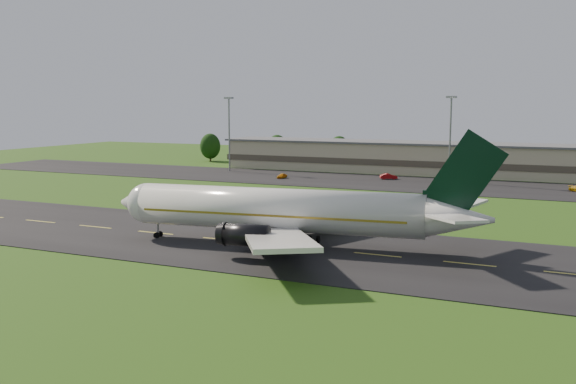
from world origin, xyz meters
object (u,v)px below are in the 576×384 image
at_px(airliner, 284,211).
at_px(light_mast_west, 229,125).
at_px(service_vehicle_a, 282,176).
at_px(service_vehicle_b, 389,176).
at_px(light_mast_centre, 450,128).
at_px(terminal, 466,160).
at_px(service_vehicle_c, 444,182).

distance_m(airliner, light_mast_west, 96.39).
distance_m(airliner, service_vehicle_a, 76.77).
xyz_separation_m(airliner, light_mast_west, (-53.33, 79.89, 8.08)).
xyz_separation_m(airliner, service_vehicle_b, (-7.65, 78.36, -3.87)).
bearing_deg(airliner, light_mast_centre, 77.66).
xyz_separation_m(terminal, light_mast_west, (-61.40, -16.18, 8.75)).
bearing_deg(service_vehicle_a, service_vehicle_c, 7.97).
height_order(light_mast_west, light_mast_centre, same).
bearing_deg(light_mast_centre, service_vehicle_a, -165.07).
bearing_deg(service_vehicle_a, light_mast_centre, 18.72).
distance_m(light_mast_centre, service_vehicle_b, 18.71).
height_order(terminal, service_vehicle_a, terminal).
bearing_deg(terminal, airliner, -94.80).
height_order(airliner, service_vehicle_a, airliner).
bearing_deg(light_mast_west, terminal, 14.76).
height_order(light_mast_west, service_vehicle_c, light_mast_west).
xyz_separation_m(light_mast_west, service_vehicle_b, (45.68, -1.53, -11.95)).
bearing_deg(service_vehicle_a, service_vehicle_b, 23.53).
bearing_deg(airliner, service_vehicle_b, 88.01).
xyz_separation_m(airliner, service_vehicle_a, (-32.50, 69.44, -3.96)).
distance_m(service_vehicle_b, service_vehicle_c, 15.76).
height_order(light_mast_centre, service_vehicle_b, light_mast_centre).
bearing_deg(service_vehicle_c, airliner, -97.77).
bearing_deg(light_mast_centre, terminal, 85.05).
distance_m(airliner, service_vehicle_b, 78.83).
bearing_deg(light_mast_west, service_vehicle_b, -1.92).
distance_m(airliner, terminal, 96.41).
xyz_separation_m(light_mast_centre, service_vehicle_a, (-39.17, -10.45, -12.04)).
bearing_deg(light_mast_west, service_vehicle_c, -7.16).
relative_size(airliner, service_vehicle_a, 14.53).
bearing_deg(service_vehicle_b, airliner, 158.32).
distance_m(terminal, service_vehicle_c, 24.00).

